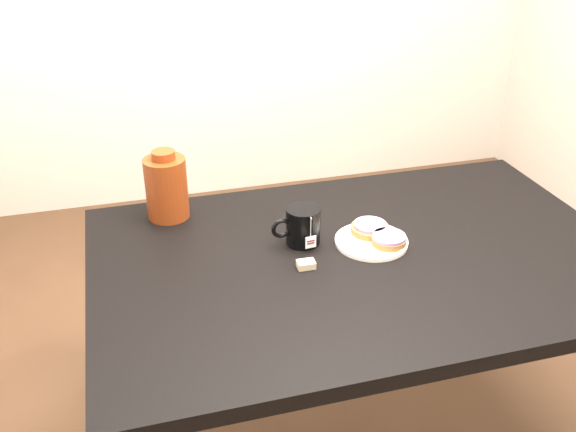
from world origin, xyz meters
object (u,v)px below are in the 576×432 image
Objects in this scene: mug at (302,226)px; teabag_pouch at (306,264)px; table at (360,280)px; bagel_package at (166,187)px; bagel_back at (370,228)px; plate at (371,241)px; bagel_front at (389,240)px.

teabag_pouch is (-0.03, -0.12, -0.04)m from mug.
table is 6.88× the size of bagel_package.
bagel_back is (0.05, 0.08, 0.11)m from table.
plate is 0.22m from teabag_pouch.
bagel_front is at bearing 7.51° from table.
plate is 1.39× the size of mug.
bagel_back is 0.24m from teabag_pouch.
bagel_front reaches higher than table.
bagel_back is 2.45× the size of teabag_pouch.
mug is (-0.18, 0.05, 0.04)m from plate.
table is 12.70× the size of bagel_back.
table is 0.21m from mug.
bagel_back is 0.19m from mug.
bagel_back is 0.78× the size of mug.
bagel_front reaches higher than teabag_pouch.
bagel_package is at bearing 149.17° from plate.
table is at bearing 8.63° from teabag_pouch.
table is 13.46× the size of bagel_front.
bagel_back is 0.59m from bagel_package.
bagel_back reaches higher than plate.
bagel_front is at bearing -28.19° from mug.
teabag_pouch is (-0.16, -0.02, 0.09)m from table.
table is 0.13m from bagel_front.
bagel_package reaches higher than bagel_front.
bagel_package reaches higher than table.
plate is at bearing 44.41° from table.
mug is 0.69× the size of bagel_package.
bagel_package reaches higher than bagel_back.
bagel_front is (0.02, -0.07, 0.00)m from bagel_back.
bagel_front is (0.04, -0.03, 0.02)m from plate.
bagel_back is at bearing -26.87° from bagel_package.
teabag_pouch is 0.22× the size of bagel_package.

